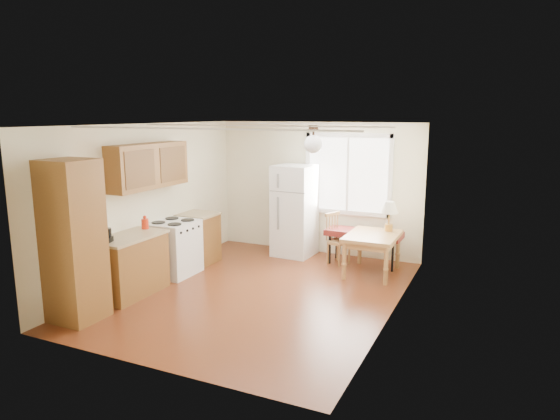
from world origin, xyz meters
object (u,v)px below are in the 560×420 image
Objects in this scene: dining_table at (372,240)px; chair at (335,235)px; refrigerator at (295,211)px; bench at (364,234)px.

chair reaches higher than dining_table.
chair is (0.87, -0.19, -0.34)m from refrigerator.
refrigerator is 1.27× the size of bench.
dining_table reaches higher than bench.
bench is 0.50m from chair.
chair is (-0.49, -0.11, -0.04)m from bench.
refrigerator is 1.56× the size of dining_table.
dining_table is 1.22× the size of chair.
refrigerator reaches higher than dining_table.
refrigerator is at bearing 178.14° from bench.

